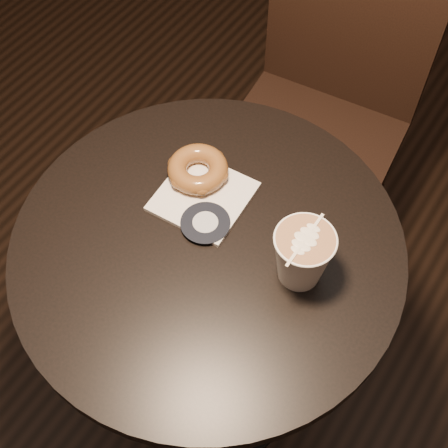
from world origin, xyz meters
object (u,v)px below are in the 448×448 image
object	(u,v)px
chair	(330,87)
latte_cup	(302,257)
doughnut	(198,169)
cafe_table	(210,294)
pastry_bag	(203,196)

from	to	relation	value
chair	latte_cup	bearing A→B (deg)	-74.71
chair	doughnut	distance (m)	0.54
doughnut	latte_cup	xyz separation A→B (m)	(0.26, -0.07, 0.03)
cafe_table	latte_cup	world-z (taller)	latte_cup
pastry_bag	doughnut	xyz separation A→B (m)	(-0.03, 0.03, 0.02)
chair	pastry_bag	distance (m)	0.57
chair	pastry_bag	world-z (taller)	chair
chair	pastry_bag	size ratio (longest dim) A/B	6.67
chair	pastry_bag	xyz separation A→B (m)	(0.00, -0.54, 0.17)
doughnut	chair	bearing A→B (deg)	86.42
cafe_table	doughnut	xyz separation A→B (m)	(-0.10, 0.11, 0.23)
pastry_bag	latte_cup	bearing A→B (deg)	-13.57
cafe_table	chair	bearing A→B (deg)	95.97
latte_cup	pastry_bag	bearing A→B (deg)	169.91
pastry_bag	latte_cup	distance (m)	0.24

